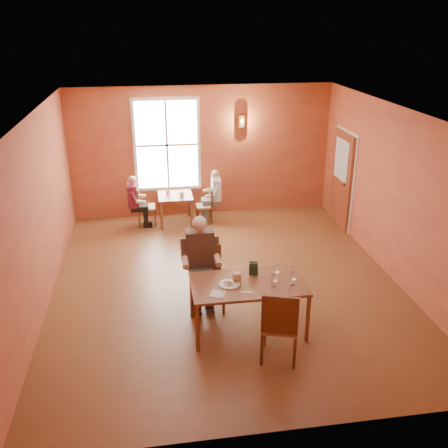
{
  "coord_description": "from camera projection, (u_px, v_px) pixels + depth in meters",
  "views": [
    {
      "loc": [
        -1.23,
        -7.7,
        4.38
      ],
      "look_at": [
        0.0,
        0.2,
        1.05
      ],
      "focal_mm": 40.0,
      "sensor_mm": 36.0,
      "label": 1
    }
  ],
  "objects": [
    {
      "name": "ceiling",
      "position": [
        226.0,
        113.0,
        7.73
      ],
      "size": [
        6.0,
        7.0,
        0.04
      ],
      "primitive_type": "cube",
      "color": "white",
      "rests_on": "wall_back"
    },
    {
      "name": "door",
      "position": [
        341.0,
        180.0,
        10.99
      ],
      "size": [
        0.12,
        1.04,
        2.1
      ],
      "primitive_type": "cube",
      "color": "maroon",
      "rests_on": "ground"
    },
    {
      "name": "main_table",
      "position": [
        248.0,
        306.0,
        7.43
      ],
      "size": [
        1.67,
        0.94,
        0.78
      ],
      "primitive_type": null,
      "color": "brown",
      "rests_on": "ground"
    },
    {
      "name": "chair_diner_main",
      "position": [
        209.0,
        280.0,
        7.91
      ],
      "size": [
        0.46,
        0.46,
        1.03
      ],
      "primitive_type": null,
      "rotation": [
        0.0,
        0.0,
        3.14
      ],
      "color": "#4A2A16",
      "rests_on": "ground"
    },
    {
      "name": "diner_maroon",
      "position": [
        145.0,
        201.0,
        11.15
      ],
      "size": [
        0.46,
        0.46,
        1.15
      ],
      "primitive_type": null,
      "rotation": [
        0.0,
        0.0,
        -1.57
      ],
      "color": "#4D1114",
      "rests_on": "ground"
    },
    {
      "name": "wall_back",
      "position": [
        202.0,
        152.0,
        11.5
      ],
      "size": [
        6.0,
        0.04,
        3.0
      ],
      "primitive_type": "cube",
      "color": "brown",
      "rests_on": "ground"
    },
    {
      "name": "wall_left",
      "position": [
        39.0,
        214.0,
        7.88
      ],
      "size": [
        0.04,
        7.0,
        3.0
      ],
      "primitive_type": "cube",
      "color": "brown",
      "rests_on": "ground"
    },
    {
      "name": "plate_food",
      "position": [
        229.0,
        284.0,
        7.22
      ],
      "size": [
        0.39,
        0.39,
        0.04
      ],
      "primitive_type": "cylinder",
      "rotation": [
        0.0,
        0.0,
        0.35
      ],
      "color": "silver",
      "rests_on": "main_table"
    },
    {
      "name": "second_table",
      "position": [
        176.0,
        209.0,
        11.34
      ],
      "size": [
        0.76,
        0.76,
        0.67
      ],
      "primitive_type": null,
      "color": "brown",
      "rests_on": "ground"
    },
    {
      "name": "cup_b",
      "position": [
        168.0,
        193.0,
        11.25
      ],
      "size": [
        0.11,
        0.11,
        0.09
      ],
      "primitive_type": "imported",
      "rotation": [
        0.0,
        0.0,
        -0.16
      ],
      "color": "silver",
      "rests_on": "second_table"
    },
    {
      "name": "goblet_c",
      "position": [
        274.0,
        280.0,
        7.14
      ],
      "size": [
        0.09,
        0.09,
        0.21
      ],
      "primitive_type": null,
      "rotation": [
        0.0,
        0.0,
        0.02
      ],
      "color": "white",
      "rests_on": "main_table"
    },
    {
      "name": "goblet_a",
      "position": [
        276.0,
        271.0,
        7.39
      ],
      "size": [
        0.1,
        0.1,
        0.22
      ],
      "primitive_type": null,
      "rotation": [
        0.0,
        0.0,
        0.12
      ],
      "color": "silver",
      "rests_on": "main_table"
    },
    {
      "name": "napkin",
      "position": [
        218.0,
        294.0,
        6.98
      ],
      "size": [
        0.25,
        0.25,
        0.01
      ],
      "primitive_type": "cube",
      "rotation": [
        0.0,
        0.0,
        -0.39
      ],
      "color": "silver",
      "rests_on": "main_table"
    },
    {
      "name": "knife",
      "position": [
        247.0,
        292.0,
        7.03
      ],
      "size": [
        0.2,
        0.06,
        0.0
      ],
      "primitive_type": "cube",
      "rotation": [
        0.0,
        0.0,
        -0.21
      ],
      "color": "silver",
      "rests_on": "main_table"
    },
    {
      "name": "wall_sconce",
      "position": [
        242.0,
        121.0,
        11.26
      ],
      "size": [
        0.16,
        0.16,
        0.28
      ],
      "primitive_type": "cylinder",
      "color": "brown",
      "rests_on": "wall_back"
    },
    {
      "name": "chair_diner_white",
      "position": [
        204.0,
        205.0,
        11.41
      ],
      "size": [
        0.35,
        0.35,
        0.78
      ],
      "primitive_type": null,
      "rotation": [
        0.0,
        0.0,
        1.57
      ],
      "color": "brown",
      "rests_on": "ground"
    },
    {
      "name": "goblet_b",
      "position": [
        293.0,
        278.0,
        7.19
      ],
      "size": [
        0.11,
        0.11,
        0.22
      ],
      "primitive_type": null,
      "rotation": [
        0.0,
        0.0,
        0.36
      ],
      "color": "silver",
      "rests_on": "main_table"
    },
    {
      "name": "menu_stand",
      "position": [
        253.0,
        268.0,
        7.47
      ],
      "size": [
        0.14,
        0.11,
        0.21
      ],
      "primitive_type": "cube",
      "rotation": [
        0.0,
        0.0,
        -0.36
      ],
      "color": "#1E3B22",
      "rests_on": "main_table"
    },
    {
      "name": "wall_front",
      "position": [
        279.0,
        320.0,
        5.11
      ],
      "size": [
        6.0,
        0.04,
        3.0
      ],
      "primitive_type": "cube",
      "color": "brown",
      "rests_on": "ground"
    },
    {
      "name": "window",
      "position": [
        167.0,
        145.0,
        11.26
      ],
      "size": [
        1.36,
        0.1,
        1.96
      ],
      "primitive_type": "cube",
      "color": "white",
      "rests_on": "wall_back"
    },
    {
      "name": "diner_main",
      "position": [
        209.0,
        269.0,
        7.8
      ],
      "size": [
        0.58,
        0.58,
        1.45
      ],
      "primitive_type": null,
      "rotation": [
        0.0,
        0.0,
        3.14
      ],
      "color": "black",
      "rests_on": "ground"
    },
    {
      "name": "cup_a",
      "position": [
        182.0,
        194.0,
        11.12
      ],
      "size": [
        0.15,
        0.15,
        0.09
      ],
      "primitive_type": "imported",
      "rotation": [
        0.0,
        0.0,
        0.39
      ],
      "color": "white",
      "rests_on": "second_table"
    },
    {
      "name": "wall_right",
      "position": [
        395.0,
        195.0,
        8.73
      ],
      "size": [
        0.04,
        7.0,
        3.0
      ],
      "primitive_type": "cube",
      "color": "brown",
      "rests_on": "ground"
    },
    {
      "name": "sandwich",
      "position": [
        237.0,
        278.0,
        7.28
      ],
      "size": [
        0.12,
        0.11,
        0.13
      ],
      "primitive_type": "cube",
      "rotation": [
        0.0,
        0.0,
        0.13
      ],
      "color": "tan",
      "rests_on": "main_table"
    },
    {
      "name": "chair_diner_maroon",
      "position": [
        147.0,
        206.0,
        11.21
      ],
      "size": [
        0.39,
        0.39,
        0.88
      ],
      "primitive_type": null,
      "rotation": [
        0.0,
        0.0,
        -1.57
      ],
      "color": "brown",
      "rests_on": "ground"
    },
    {
      "name": "ground",
      "position": [
        226.0,
        283.0,
        8.88
      ],
      "size": [
        6.0,
        7.0,
        0.01
      ],
      "primitive_type": "cube",
      "color": "brown",
      "rests_on": "ground"
    },
    {
      "name": "diner_white",
      "position": [
        205.0,
        198.0,
        11.34
      ],
      "size": [
        0.46,
        0.46,
        1.15
      ],
      "primitive_type": null,
      "rotation": [
        0.0,
        0.0,
        1.57
      ],
      "color": "white",
      "rests_on": "ground"
    },
    {
      "name": "chair_empty",
      "position": [
        280.0,
        323.0,
        6.74
      ],
      "size": [
        0.61,
        0.61,
        1.09
      ],
      "primitive_type": null,
      "rotation": [
        0.0,
        0.0,
        -0.33
      ],
      "color": "#4F2819",
      "rests_on": "ground"
    }
  ]
}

